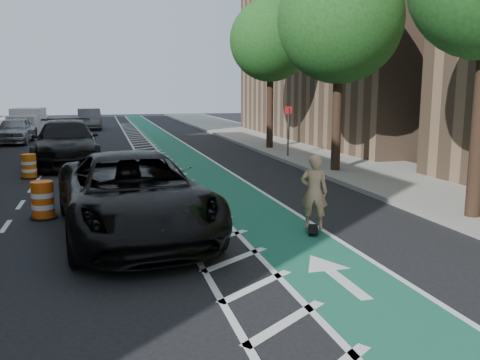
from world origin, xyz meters
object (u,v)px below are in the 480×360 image
object	(u,v)px
skateboarder	(314,192)
suv_near	(133,194)
suv_far	(66,143)
barrel_a	(43,201)

from	to	relation	value
skateboarder	suv_near	bearing A→B (deg)	7.80
skateboarder	suv_near	size ratio (longest dim) A/B	0.26
suv_far	barrel_a	world-z (taller)	suv_far
suv_near	suv_far	size ratio (longest dim) A/B	0.99
suv_near	barrel_a	xyz separation A→B (m)	(-2.14, 2.02, -0.46)
skateboarder	barrel_a	distance (m)	6.84
suv_near	suv_far	distance (m)	12.06
suv_near	barrel_a	bearing A→B (deg)	130.89
skateboarder	barrel_a	bearing A→B (deg)	-4.18
suv_far	suv_near	bearing A→B (deg)	-82.83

